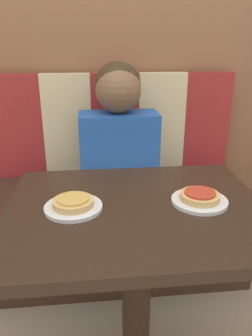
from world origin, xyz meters
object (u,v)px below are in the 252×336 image
object	(u,v)px
plate_right	(199,201)
pizza_right	(200,196)
person	(119,126)
plate_left	(73,207)
pizza_left	(73,202)

from	to	relation	value
plate_right	pizza_right	bearing A→B (deg)	-179.89
person	plate_left	size ratio (longest dim) A/B	3.63
plate_right	pizza_right	xyz separation A→B (m)	(-0.00, -0.00, 0.02)
plate_left	plate_right	distance (m)	0.39
pizza_left	person	bearing A→B (deg)	73.81
person	pizza_right	bearing A→B (deg)	-73.81
person	plate_right	bearing A→B (deg)	-73.81
plate_right	pizza_left	distance (m)	0.40
plate_right	pizza_right	world-z (taller)	pizza_right
plate_right	pizza_left	world-z (taller)	pizza_left
person	plate_left	xyz separation A→B (m)	(-0.20, -0.68, -0.08)
pizza_left	plate_right	bearing A→B (deg)	0.00
pizza_left	pizza_right	bearing A→B (deg)	0.00
plate_left	pizza_right	distance (m)	0.40
pizza_left	pizza_right	xyz separation A→B (m)	(0.39, 0.00, 0.00)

